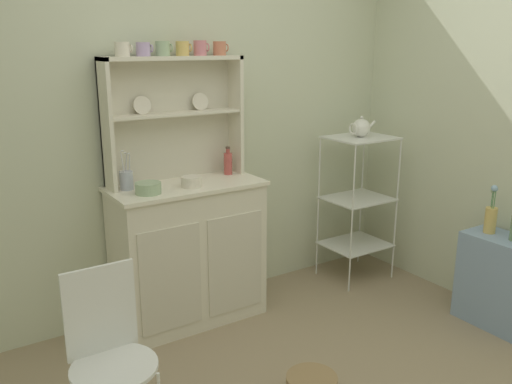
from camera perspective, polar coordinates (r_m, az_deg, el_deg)
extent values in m
cube|color=beige|center=(3.55, -6.99, 7.44)|extent=(3.84, 0.05, 2.50)
cube|color=silver|center=(3.46, -7.19, -6.47)|extent=(0.92, 0.42, 0.91)
cube|color=beige|center=(3.21, -9.02, -9.18)|extent=(0.39, 0.01, 0.64)
cube|color=beige|center=(3.40, -2.19, -7.59)|extent=(0.39, 0.01, 0.64)
cube|color=#EEE6CE|center=(3.32, -7.44, 0.64)|extent=(0.95, 0.45, 0.02)
cube|color=beige|center=(3.42, -9.15, 7.72)|extent=(0.88, 0.02, 0.76)
cube|color=silver|center=(3.20, -15.60, 6.82)|extent=(0.02, 0.18, 0.76)
cube|color=silver|center=(3.55, -2.23, 8.16)|extent=(0.02, 0.18, 0.76)
cube|color=silver|center=(3.35, -8.60, 8.23)|extent=(0.84, 0.16, 0.02)
cube|color=silver|center=(3.32, -8.84, 13.89)|extent=(0.88, 0.18, 0.02)
cylinder|color=silver|center=(3.30, -12.01, 9.01)|extent=(0.11, 0.03, 0.11)
cylinder|color=silver|center=(3.46, -5.94, 9.54)|extent=(0.11, 0.03, 0.11)
cylinder|color=silver|center=(3.83, 10.18, -2.97)|extent=(0.01, 0.01, 1.09)
cylinder|color=silver|center=(4.13, 14.69, -1.85)|extent=(0.01, 0.01, 1.09)
cylinder|color=silver|center=(4.09, 6.64, -1.62)|extent=(0.01, 0.01, 1.09)
cylinder|color=silver|center=(4.38, 11.12, -0.67)|extent=(0.01, 0.01, 1.09)
cube|color=silver|center=(3.98, 11.06, 5.69)|extent=(0.46, 0.39, 0.01)
cube|color=silver|center=(4.08, 10.74, -0.69)|extent=(0.46, 0.39, 0.01)
cube|color=silver|center=(4.19, 10.49, -5.44)|extent=(0.46, 0.39, 0.01)
cube|color=#849EBC|center=(3.75, 24.56, -8.67)|extent=(0.28, 0.48, 0.58)
cylinder|color=white|center=(2.39, -14.83, -17.59)|extent=(0.36, 0.36, 0.02)
cube|color=white|center=(2.41, -16.22, -11.99)|extent=(0.31, 0.02, 0.40)
cylinder|color=silver|center=(3.21, -14.04, 14.51)|extent=(0.08, 0.08, 0.08)
torus|color=silver|center=(3.22, -13.15, 14.64)|extent=(0.01, 0.05, 0.05)
cylinder|color=#B79ECC|center=(3.25, -11.91, 14.62)|extent=(0.08, 0.08, 0.08)
torus|color=#B79ECC|center=(3.27, -11.07, 14.74)|extent=(0.01, 0.05, 0.05)
cylinder|color=#9EB78E|center=(3.30, -9.89, 14.79)|extent=(0.08, 0.08, 0.09)
torus|color=#9EB78E|center=(3.32, -9.04, 14.90)|extent=(0.01, 0.05, 0.05)
cylinder|color=#DBB760|center=(3.35, -7.82, 14.87)|extent=(0.08, 0.08, 0.09)
torus|color=#DBB760|center=(3.37, -7.03, 14.97)|extent=(0.01, 0.05, 0.05)
cylinder|color=#D17A84|center=(3.40, -5.97, 14.97)|extent=(0.08, 0.08, 0.09)
torus|color=#D17A84|center=(3.42, -5.20, 15.07)|extent=(0.01, 0.05, 0.05)
cylinder|color=#C67556|center=(3.47, -3.90, 14.98)|extent=(0.08, 0.08, 0.09)
torus|color=#C67556|center=(3.49, -3.15, 15.07)|extent=(0.01, 0.05, 0.05)
cylinder|color=#9EB78E|center=(3.13, -11.38, 0.42)|extent=(0.15, 0.15, 0.06)
cylinder|color=silver|center=(3.24, -6.88, 1.10)|extent=(0.12, 0.12, 0.06)
cylinder|color=#B74C47|center=(3.53, -2.99, 3.02)|extent=(0.05, 0.05, 0.14)
cylinder|color=#B74C47|center=(3.51, -3.01, 4.39)|extent=(0.02, 0.02, 0.03)
cylinder|color=#4C382D|center=(3.51, -3.01, 4.73)|extent=(0.03, 0.03, 0.01)
cylinder|color=#B2B7C6|center=(3.24, -13.61, 1.20)|extent=(0.08, 0.08, 0.11)
cylinder|color=silver|center=(3.20, -13.92, 2.52)|extent=(0.02, 0.02, 0.19)
ellipsoid|color=silver|center=(3.18, -14.03, 4.26)|extent=(0.02, 0.01, 0.01)
cylinder|color=silver|center=(3.23, -13.29, 2.47)|extent=(0.01, 0.04, 0.16)
ellipsoid|color=silver|center=(3.21, -13.38, 3.99)|extent=(0.02, 0.01, 0.01)
cylinder|color=silver|center=(3.25, -13.66, 2.53)|extent=(0.03, 0.02, 0.17)
ellipsoid|color=silver|center=(3.23, -13.76, 4.07)|extent=(0.02, 0.01, 0.01)
sphere|color=white|center=(3.97, 11.12, 6.71)|extent=(0.13, 0.13, 0.13)
sphere|color=silver|center=(3.96, 11.17, 7.79)|extent=(0.02, 0.02, 0.02)
cylinder|color=white|center=(4.04, 12.11, 6.93)|extent=(0.09, 0.02, 0.07)
torus|color=white|center=(3.92, 10.29, 6.63)|extent=(0.01, 0.08, 0.08)
cylinder|color=#DBB760|center=(3.69, 23.65, -2.77)|extent=(0.07, 0.07, 0.16)
cylinder|color=#4C844C|center=(3.67, 23.77, -0.84)|extent=(0.00, 0.01, 0.13)
sphere|color=#9EB78E|center=(3.65, 23.87, 0.11)|extent=(0.03, 0.03, 0.03)
cylinder|color=#4C844C|center=(3.64, 23.87, -0.77)|extent=(0.00, 0.01, 0.15)
sphere|color=#8EB2D1|center=(3.62, 24.00, 0.37)|extent=(0.04, 0.04, 0.04)
cylinder|color=#4C844C|center=(3.64, 24.03, -0.82)|extent=(0.00, 0.01, 0.14)
sphere|color=#8EB2D1|center=(3.62, 24.15, 0.27)|extent=(0.02, 0.02, 0.02)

